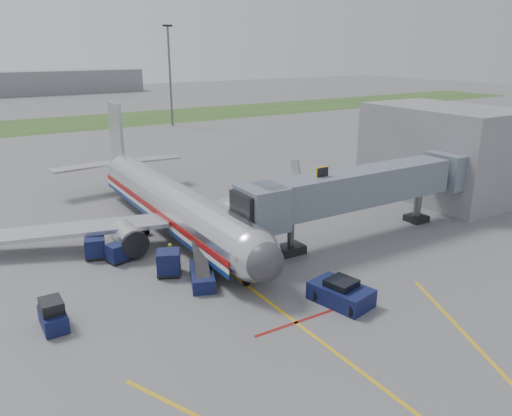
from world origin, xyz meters
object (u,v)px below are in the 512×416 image
belt_loader (202,275)px  ramp_worker (171,253)px  baggage_tug (53,315)px  airliner (172,202)px  pushback_tug (341,293)px

belt_loader → ramp_worker: (-0.52, 4.44, 0.21)m
belt_loader → baggage_tug: bearing=-175.8°
airliner → baggage_tug: (-12.75, -11.95, -1.84)m
airliner → belt_loader: 11.66m
airliner → ramp_worker: 7.63m
ramp_worker → airliner: bearing=45.9°
pushback_tug → belt_loader: size_ratio=0.89×
airliner → pushback_tug: (4.00, -18.75, -1.95)m
pushback_tug → belt_loader: bearing=130.7°
pushback_tug → ramp_worker: size_ratio=2.79×
pushback_tug → belt_loader: 9.95m
ramp_worker → belt_loader: bearing=-103.5°
pushback_tug → ramp_worker: pushback_tug is taller
pushback_tug → ramp_worker: 13.88m
pushback_tug → belt_loader: (-6.48, 7.54, -0.11)m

